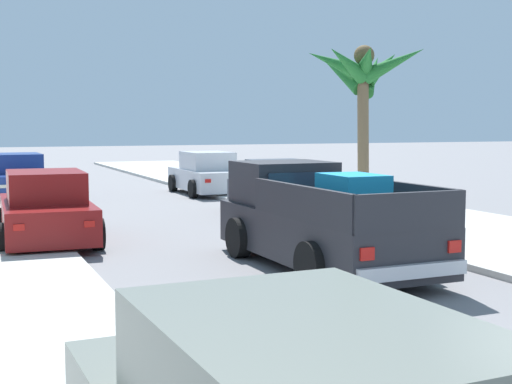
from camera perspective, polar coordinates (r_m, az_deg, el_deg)
sidewalk_right at (r=19.23m, az=11.11°, el=-1.99°), size 5.28×60.00×0.12m
curb_right at (r=18.57m, az=7.94°, el=-2.24°), size 0.16×60.00×0.10m
pickup_truck at (r=12.60m, az=5.05°, el=-2.38°), size 2.27×5.24×1.80m
car_right_near at (r=15.73m, az=-16.54°, el=-1.36°), size 2.14×4.31×1.54m
car_left_mid at (r=19.57m, az=2.19°, el=0.16°), size 2.07×4.28×1.54m
car_right_mid at (r=25.43m, az=-18.62°, el=1.09°), size 2.07×4.28×1.54m
car_left_far at (r=25.82m, az=-3.99°, el=1.43°), size 2.07×4.28×1.54m
palm_tree_right_mid at (r=24.03m, az=8.53°, el=9.37°), size 3.49×4.00×5.15m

